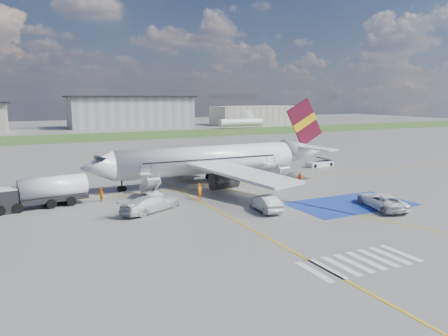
{
  "coord_description": "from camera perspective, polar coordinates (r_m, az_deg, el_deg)",
  "views": [
    {
      "loc": [
        -24.36,
        -41.21,
        12.1
      ],
      "look_at": [
        -1.25,
        6.02,
        3.5
      ],
      "focal_mm": 35.0,
      "sensor_mm": 36.0,
      "label": 1
    }
  ],
  "objects": [
    {
      "name": "taxiway_line_diag",
      "position": [
        59.76,
        -1.44,
        -2.39
      ],
      "size": [
        20.71,
        56.45,
        0.01
      ],
      "primitive_type": "cube",
      "rotation": [
        0.0,
        0.0,
        0.35
      ],
      "color": "gold",
      "rests_on": "ground"
    },
    {
      "name": "grass_strip",
      "position": [
        138.9,
        -15.91,
        3.94
      ],
      "size": [
        400.0,
        30.0,
        0.01
      ],
      "primitive_type": "cube",
      "color": "#2D4C1E",
      "rests_on": "ground"
    },
    {
      "name": "gpu_cart",
      "position": [
        54.65,
        -21.25,
        -3.4
      ],
      "size": [
        1.88,
        1.23,
        1.55
      ],
      "rotation": [
        0.0,
        0.0,
        0.01
      ],
      "color": "silver",
      "rests_on": "ground"
    },
    {
      "name": "crew_aft",
      "position": [
        62.02,
        9.89,
        -1.33
      ],
      "size": [
        0.68,
        1.05,
        1.65
      ],
      "primitive_type": "imported",
      "rotation": [
        0.0,
        0.0,
        1.89
      ],
      "color": "#DA500B",
      "rests_on": "ground"
    },
    {
      "name": "crew_fwd",
      "position": [
        51.94,
        -3.19,
        -3.1
      ],
      "size": [
        0.85,
        0.81,
        1.95
      ],
      "primitive_type": "imported",
      "rotation": [
        0.0,
        0.0,
        0.69
      ],
      "color": "orange",
      "rests_on": "ground"
    },
    {
      "name": "ground",
      "position": [
        49.38,
        4.4,
        -4.92
      ],
      "size": [
        400.0,
        400.0,
        0.0
      ],
      "primitive_type": "plane",
      "color": "#60605E",
      "rests_on": "ground"
    },
    {
      "name": "taxiway_line_cross",
      "position": [
        38.67,
        5.52,
        -8.98
      ],
      "size": [
        0.2,
        60.0,
        0.01
      ],
      "primitive_type": "cube",
      "color": "gold",
      "rests_on": "ground"
    },
    {
      "name": "crew_nose",
      "position": [
        52.87,
        -15.8,
        -3.41
      ],
      "size": [
        0.83,
        0.94,
        1.6
      ],
      "primitive_type": "imported",
      "rotation": [
        0.0,
        0.0,
        -1.24
      ],
      "color": "orange",
      "rests_on": "ground"
    },
    {
      "name": "airliner",
      "position": [
        61.59,
        -0.96,
        1.16
      ],
      "size": [
        36.81,
        32.95,
        11.92
      ],
      "color": "silver",
      "rests_on": "ground"
    },
    {
      "name": "van_white_b",
      "position": [
        47.28,
        -9.48,
        -4.24
      ],
      "size": [
        6.28,
        4.91,
        2.3
      ],
      "primitive_type": "imported",
      "rotation": [
        0.0,
        0.0,
        2.07
      ],
      "color": "silver",
      "rests_on": "ground"
    },
    {
      "name": "crosswalk",
      "position": [
        34.56,
        17.3,
        -11.64
      ],
      "size": [
        9.0,
        4.0,
        0.01
      ],
      "color": "silver",
      "rests_on": "ground"
    },
    {
      "name": "van_white_a",
      "position": [
        51.08,
        19.87,
        -3.73
      ],
      "size": [
        4.14,
        6.3,
        2.17
      ],
      "primitive_type": "imported",
      "rotation": [
        0.0,
        0.0,
        2.87
      ],
      "color": "white",
      "rests_on": "ground"
    },
    {
      "name": "car_silver_b",
      "position": [
        46.98,
        5.48,
        -4.62
      ],
      "size": [
        2.35,
        5.28,
        1.68
      ],
      "primitive_type": "imported",
      "rotation": [
        0.0,
        0.0,
        3.03
      ],
      "color": "#A7AAAE",
      "rests_on": "ground"
    },
    {
      "name": "taxiway_line_main",
      "position": [
        59.76,
        -1.44,
        -2.39
      ],
      "size": [
        120.0,
        0.2,
        0.01
      ],
      "primitive_type": "cube",
      "color": "gold",
      "rests_on": "ground"
    },
    {
      "name": "belt_loader",
      "position": [
        78.58,
        12.42,
        0.52
      ],
      "size": [
        5.77,
        2.71,
        1.68
      ],
      "rotation": [
        0.0,
        0.0,
        0.14
      ],
      "color": "silver",
      "rests_on": "ground"
    },
    {
      "name": "terminal_east",
      "position": [
        196.39,
        4.38,
        6.9
      ],
      "size": [
        40.0,
        16.0,
        8.0
      ],
      "primitive_type": "cube",
      "color": "gray",
      "rests_on": "ground"
    },
    {
      "name": "airstairs_fwd",
      "position": [
        53.33,
        -9.28,
        -3.27
      ],
      "size": [
        1.9,
        5.2,
        3.6
      ],
      "color": "silver",
      "rests_on": "ground"
    },
    {
      "name": "terminal_centre",
      "position": [
        181.81,
        -12.03,
        7.17
      ],
      "size": [
        48.0,
        18.0,
        12.0
      ],
      "primitive_type": "cube",
      "color": "gray",
      "rests_on": "ground"
    },
    {
      "name": "fuel_tanker",
      "position": [
        52.26,
        -22.71,
        -3.26
      ],
      "size": [
        10.05,
        4.12,
        3.34
      ],
      "rotation": [
        0.0,
        0.0,
        0.15
      ],
      "color": "black",
      "rests_on": "ground"
    },
    {
      "name": "airstairs_aft",
      "position": [
        61.12,
        7.55,
        -1.62
      ],
      "size": [
        1.9,
        5.2,
        3.6
      ],
      "color": "silver",
      "rests_on": "ground"
    },
    {
      "name": "staging_box",
      "position": [
        52.07,
        16.23,
        -4.52
      ],
      "size": [
        14.0,
        8.0,
        0.01
      ],
      "primitive_type": "cube",
      "color": "navy",
      "rests_on": "ground"
    },
    {
      "name": "car_silver_a",
      "position": [
        49.13,
        5.58,
        -4.14
      ],
      "size": [
        2.51,
        4.53,
        1.46
      ],
      "primitive_type": "imported",
      "rotation": [
        0.0,
        0.0,
        3.33
      ],
      "color": "silver",
      "rests_on": "ground"
    }
  ]
}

